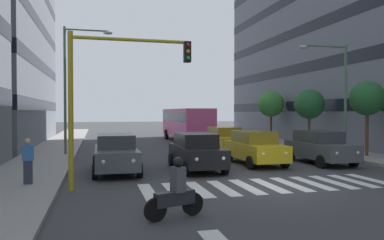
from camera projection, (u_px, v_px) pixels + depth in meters
name	position (u px, v px, depth m)	size (l,w,h in m)	color
ground_plane	(269.00, 185.00, 13.67)	(180.00, 180.00, 0.00)	#38383A
sidewalk_right	(1.00, 198.00, 11.41)	(3.24, 90.00, 0.15)	gray
building_left_block_0	(341.00, 4.00, 34.80)	(11.11, 27.17, 25.80)	slate
crosswalk_markings	(269.00, 185.00, 13.67)	(9.45, 2.80, 0.01)	silver
car_0	(320.00, 147.00, 19.46)	(2.02, 4.44, 1.72)	#474C51
car_1	(255.00, 147.00, 19.11)	(2.02, 4.44, 1.72)	gold
car_2	(196.00, 151.00, 17.31)	(2.02, 4.44, 1.72)	black
car_3	(116.00, 153.00, 16.50)	(2.02, 4.44, 1.72)	#474C51
car_row2_0	(225.00, 139.00, 24.67)	(2.02, 4.44, 1.72)	gold
bus_behind_traffic	(186.00, 121.00, 33.84)	(2.78, 10.50, 3.00)	#DB5193
motorcycle_with_rider	(176.00, 193.00, 9.43)	(1.65, 0.63, 1.57)	black
traffic_light_gantry	(107.00, 84.00, 12.95)	(4.34, 0.36, 5.50)	#AD991E
street_lamp_left	(337.00, 86.00, 21.59)	(3.16, 0.28, 6.53)	#4C6B56
street_lamp_right	(73.00, 77.00, 22.42)	(2.91, 0.28, 7.74)	#4C6B56
street_tree_1	(367.00, 99.00, 21.74)	(2.03, 2.03, 4.40)	#513823
street_tree_2	(309.00, 104.00, 27.04)	(2.19, 2.19, 4.25)	#513823
street_tree_3	(271.00, 104.00, 33.69)	(2.36, 2.36, 4.49)	#513823
pedestrian_waiting	(28.00, 160.00, 13.17)	(0.36, 0.24, 1.63)	#2D3347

